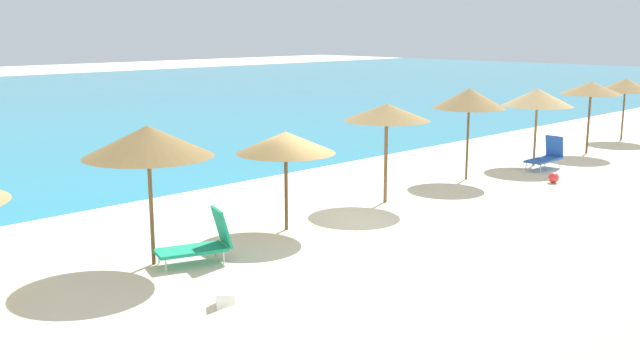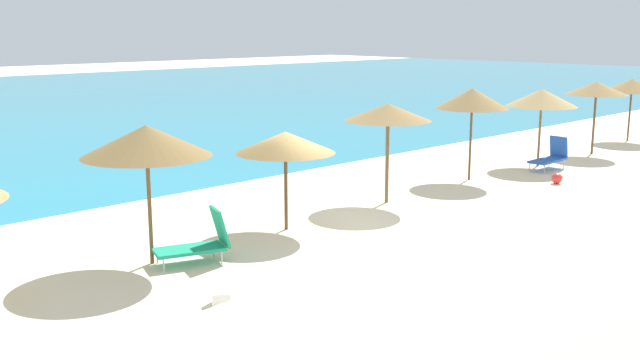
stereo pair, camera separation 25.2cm
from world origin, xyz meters
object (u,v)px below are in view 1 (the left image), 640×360
(beach_umbrella_9, at_px, (591,88))
(lounge_chair_1, at_px, (546,156))
(beach_umbrella_4, at_px, (148,141))
(beach_umbrella_10, at_px, (626,85))
(cooler_box, at_px, (225,299))
(lounge_chair_0, at_px, (201,242))
(beach_umbrella_8, at_px, (537,97))
(beach_umbrella_7, at_px, (469,98))
(beach_ball, at_px, (554,178))
(beach_umbrella_5, at_px, (286,143))
(beach_umbrella_6, at_px, (387,113))

(beach_umbrella_9, distance_m, lounge_chair_1, 4.50)
(beach_umbrella_4, relative_size, beach_umbrella_10, 1.09)
(cooler_box, bearing_deg, lounge_chair_0, 62.95)
(beach_umbrella_8, height_order, lounge_chair_1, beach_umbrella_8)
(beach_umbrella_7, xyz_separation_m, cooler_box, (-12.25, -3.34, -2.43))
(beach_umbrella_7, relative_size, beach_ball, 8.79)
(beach_umbrella_4, xyz_separation_m, beach_umbrella_7, (11.82, 0.38, 0.04))
(beach_umbrella_5, distance_m, lounge_chair_1, 11.76)
(beach_umbrella_5, relative_size, lounge_chair_1, 1.46)
(beach_umbrella_4, distance_m, lounge_chair_1, 15.49)
(lounge_chair_0, xyz_separation_m, cooler_box, (-1.20, -2.35, -0.26))
(beach_umbrella_8, xyz_separation_m, beach_ball, (-2.27, -1.95, -2.23))
(beach_umbrella_8, relative_size, lounge_chair_1, 1.66)
(beach_umbrella_4, height_order, beach_umbrella_5, beach_umbrella_4)
(beach_umbrella_7, distance_m, beach_umbrella_10, 11.80)
(beach_umbrella_6, relative_size, lounge_chair_1, 1.69)
(cooler_box, bearing_deg, beach_umbrella_9, 8.32)
(beach_umbrella_5, relative_size, beach_umbrella_10, 0.90)
(lounge_chair_0, bearing_deg, beach_umbrella_4, 70.29)
(beach_umbrella_9, height_order, beach_umbrella_10, beach_umbrella_9)
(beach_umbrella_6, bearing_deg, cooler_box, -158.61)
(lounge_chair_0, bearing_deg, cooler_box, 172.05)
(beach_umbrella_4, bearing_deg, beach_umbrella_7, 1.82)
(beach_umbrella_7, height_order, beach_umbrella_10, beach_umbrella_7)
(beach_umbrella_7, relative_size, beach_umbrella_8, 1.08)
(beach_umbrella_4, distance_m, beach_umbrella_8, 15.53)
(beach_umbrella_6, distance_m, cooler_box, 8.90)
(beach_umbrella_10, bearing_deg, beach_umbrella_4, -178.98)
(beach_umbrella_10, distance_m, lounge_chair_0, 22.96)
(lounge_chair_1, xyz_separation_m, cooler_box, (-15.78, -2.45, -0.26))
(beach_umbrella_4, distance_m, beach_umbrella_7, 11.82)
(beach_umbrella_4, relative_size, lounge_chair_1, 1.76)
(beach_umbrella_8, bearing_deg, lounge_chair_0, -177.36)
(beach_umbrella_6, distance_m, lounge_chair_1, 8.08)
(beach_ball, bearing_deg, lounge_chair_1, 33.53)
(beach_umbrella_7, distance_m, cooler_box, 12.93)
(beach_umbrella_4, distance_m, lounge_chair_0, 2.34)
(beach_umbrella_8, relative_size, lounge_chair_0, 1.64)
(beach_umbrella_7, bearing_deg, beach_umbrella_6, -177.23)
(beach_umbrella_9, bearing_deg, beach_umbrella_4, 179.78)
(beach_umbrella_6, xyz_separation_m, lounge_chair_1, (7.78, -0.68, -2.08))
(lounge_chair_0, relative_size, cooler_box, 2.93)
(beach_umbrella_8, relative_size, beach_umbrella_10, 1.02)
(beach_umbrella_6, height_order, cooler_box, beach_umbrella_6)
(beach_umbrella_4, height_order, cooler_box, beach_umbrella_4)
(lounge_chair_1, xyz_separation_m, beach_ball, (-2.08, -1.38, -0.27))
(cooler_box, bearing_deg, lounge_chair_1, 8.84)
(beach_umbrella_7, distance_m, beach_umbrella_8, 3.73)
(beach_umbrella_7, bearing_deg, lounge_chair_1, -14.10)
(beach_umbrella_6, bearing_deg, lounge_chair_1, -4.99)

